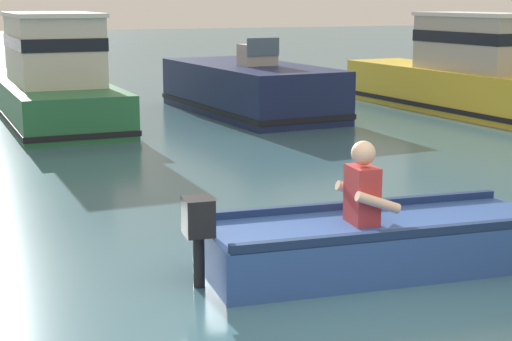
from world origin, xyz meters
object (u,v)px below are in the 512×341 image
rowboat_with_person (383,241)px  moored_boat_green (52,81)px  moored_boat_navy (250,90)px  moored_boat_yellow (461,76)px

rowboat_with_person → moored_boat_green: bearing=98.1°
moored_boat_green → moored_boat_navy: size_ratio=1.29×
rowboat_with_person → moored_boat_green: 10.65m
moored_boat_green → moored_boat_navy: moored_boat_green is taller
rowboat_with_person → moored_boat_yellow: (6.83, 8.46, 0.54)m
moored_boat_yellow → rowboat_with_person: bearing=-128.9°
rowboat_with_person → moored_boat_navy: size_ratio=0.71×
rowboat_with_person → moored_boat_navy: 10.30m
moored_boat_navy → moored_boat_yellow: (4.28, -1.52, 0.28)m
moored_boat_green → moored_boat_yellow: (8.33, -2.06, 0.00)m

